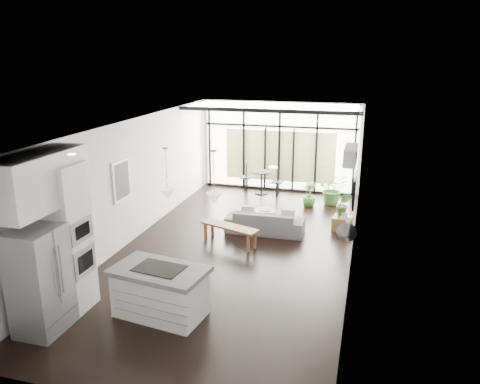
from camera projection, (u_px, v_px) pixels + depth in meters
The scene contains 28 objects.
floor at pixel (236, 249), 10.47m from camera, with size 5.00×10.00×0.00m, color black.
ceiling at pixel (236, 124), 9.68m from camera, with size 5.00×10.00×0.00m, color white.
wall_left at pixel (132, 181), 10.72m from camera, with size 0.02×10.00×2.80m, color silver.
wall_right at pixel (355, 198), 9.43m from camera, with size 0.02×10.00×2.80m, color silver.
wall_back at pixel (280, 147), 14.69m from camera, with size 5.00×0.02×2.80m, color silver.
wall_front at pixel (119, 304), 5.46m from camera, with size 5.00×0.02×2.80m, color silver.
glazing at pixel (279, 147), 14.58m from camera, with size 5.00×0.20×2.80m, color black.
skylight at pixel (275, 106), 13.38m from camera, with size 4.70×1.90×0.06m, color white.
neighbour_building at pixel (279, 156), 14.73m from camera, with size 3.50×0.02×1.60m, color beige.
island at pixel (160, 292), 7.74m from camera, with size 1.54×0.91×0.84m, color white.
cooktop at pixel (159, 268), 7.61m from camera, with size 0.79×0.52×0.01m, color black.
fridge at pixel (40, 280), 7.20m from camera, with size 0.66×0.83×1.71m, color gray.
appliance_column at pixel (65, 239), 7.73m from camera, with size 0.66×0.69×2.54m, color white.
upper_cabinets at pixel (39, 181), 7.12m from camera, with size 0.62×1.75×0.86m, color white.
pendant_left at pixel (167, 194), 7.55m from camera, with size 0.26×0.26×0.18m, color white.
pendant_right at pixel (214, 198), 7.35m from camera, with size 0.26×0.26×0.18m, color white.
sofa at pixel (265, 218), 11.36m from camera, with size 1.89×0.55×0.74m, color #4D4D50.
console_bench at pixel (230, 235), 10.68m from camera, with size 1.41×0.35×0.45m, color brown.
pouf at pixel (265, 218), 11.84m from camera, with size 0.52×0.52×0.42m, color beige.
crate at pixel (342, 223), 11.56m from camera, with size 0.45×0.45×0.34m, color brown.
plant_tall at pixel (333, 192), 13.50m from camera, with size 0.82×0.91×0.71m, color #36652A.
plant_med at pixel (309, 200), 13.36m from camera, with size 0.39×0.70×0.39m, color #36652A.
plant_crate at pixel (343, 211), 11.47m from camera, with size 0.36×0.65×0.29m, color #36652A.
milk_can at pixel (344, 222), 11.48m from camera, with size 0.25×0.25×0.49m, color silver.
bistro_set at pixel (261, 183), 14.54m from camera, with size 1.36×0.55×0.65m, color black.
tv at pixel (355, 190), 10.40m from camera, with size 0.05×1.10×0.65m, color black.
ac_unit at pixel (351, 155), 8.43m from camera, with size 0.22×0.90×0.30m, color white.
framed_art at pixel (121, 180), 10.20m from camera, with size 0.04×0.70×0.90m, color black.
Camera 1 is at (2.67, -9.30, 4.21)m, focal length 35.00 mm.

